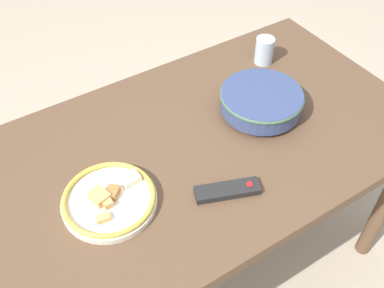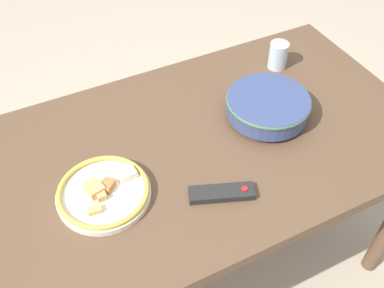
% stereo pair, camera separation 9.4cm
% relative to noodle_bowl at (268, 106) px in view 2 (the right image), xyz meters
% --- Properties ---
extents(ground_plane, '(8.00, 8.00, 0.00)m').
position_rel_noodle_bowl_xyz_m(ground_plane, '(0.32, 0.01, -0.78)').
color(ground_plane, '#B7A88E').
extents(dining_table, '(1.58, 0.80, 0.73)m').
position_rel_noodle_bowl_xyz_m(dining_table, '(0.32, 0.01, -0.13)').
color(dining_table, brown).
rests_on(dining_table, ground_plane).
extents(noodle_bowl, '(0.27, 0.27, 0.08)m').
position_rel_noodle_bowl_xyz_m(noodle_bowl, '(0.00, 0.00, 0.00)').
color(noodle_bowl, '#384775').
rests_on(noodle_bowl, dining_table).
extents(food_plate, '(0.26, 0.26, 0.04)m').
position_rel_noodle_bowl_xyz_m(food_plate, '(0.57, 0.07, -0.03)').
color(food_plate, silver).
rests_on(food_plate, dining_table).
extents(tv_remote, '(0.19, 0.11, 0.02)m').
position_rel_noodle_bowl_xyz_m(tv_remote, '(0.28, 0.21, -0.04)').
color(tv_remote, black).
rests_on(tv_remote, dining_table).
extents(drinking_glass, '(0.07, 0.07, 0.10)m').
position_rel_noodle_bowl_xyz_m(drinking_glass, '(-0.18, -0.21, 0.00)').
color(drinking_glass, silver).
rests_on(drinking_glass, dining_table).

